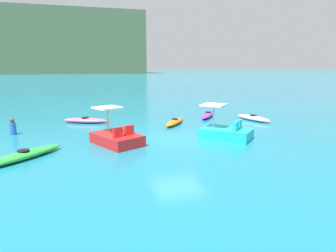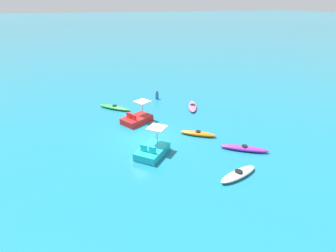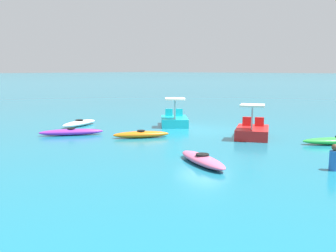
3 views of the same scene
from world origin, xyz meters
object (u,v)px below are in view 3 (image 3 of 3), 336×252
(kayak_orange, at_px, (141,134))
(kayak_purple, at_px, (71,132))
(kayak_pink, at_px, (202,160))
(pedal_boat_cyan, at_px, (174,120))
(person_near_shore, at_px, (334,159))
(kayak_white, at_px, (79,123))
(pedal_boat_red, at_px, (252,131))

(kayak_orange, bearing_deg, kayak_purple, 29.26)
(kayak_purple, height_order, kayak_pink, same)
(pedal_boat_cyan, bearing_deg, kayak_purple, 71.84)
(kayak_pink, xyz_separation_m, person_near_shore, (-3.75, -2.15, 0.22))
(kayak_white, xyz_separation_m, pedal_boat_red, (-9.56, -3.08, 0.17))
(kayak_pink, height_order, person_near_shore, person_near_shore)
(pedal_boat_cyan, height_order, person_near_shore, pedal_boat_cyan)
(kayak_purple, relative_size, person_near_shore, 3.26)
(pedal_boat_cyan, xyz_separation_m, person_near_shore, (-10.26, 4.23, 0.05))
(kayak_pink, bearing_deg, pedal_boat_red, -78.88)
(kayak_purple, xyz_separation_m, kayak_white, (2.28, -2.18, 0.00))
(kayak_purple, xyz_separation_m, kayak_orange, (-3.17, -1.78, 0.00))
(kayak_pink, distance_m, kayak_white, 11.03)
(pedal_boat_cyan, bearing_deg, kayak_pink, 135.57)
(pedal_boat_cyan, bearing_deg, kayak_white, 41.15)
(kayak_orange, height_order, pedal_boat_red, pedal_boat_red)
(kayak_purple, bearing_deg, kayak_orange, -150.74)
(kayak_pink, bearing_deg, person_near_shore, -150.25)
(kayak_pink, xyz_separation_m, pedal_boat_cyan, (6.50, -6.37, 0.17))
(person_near_shore, bearing_deg, kayak_purple, 7.56)
(kayak_orange, xyz_separation_m, pedal_boat_red, (-4.11, -3.48, 0.17))
(kayak_purple, relative_size, kayak_white, 1.02)
(kayak_purple, height_order, kayak_orange, same)
(kayak_purple, relative_size, pedal_boat_cyan, 1.03)
(kayak_white, height_order, pedal_boat_cyan, pedal_boat_cyan)
(kayak_white, height_order, pedal_boat_red, pedal_boat_red)
(kayak_purple, distance_m, pedal_boat_red, 8.98)
(kayak_white, height_order, person_near_shore, person_near_shore)
(kayak_orange, height_order, pedal_boat_cyan, pedal_boat_cyan)
(kayak_orange, height_order, person_near_shore, person_near_shore)
(pedal_boat_red, bearing_deg, kayak_white, 17.85)
(kayak_purple, xyz_separation_m, pedal_boat_cyan, (-1.92, -5.84, 0.17))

